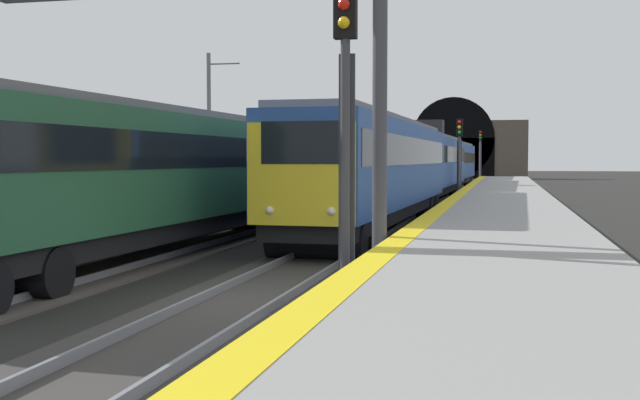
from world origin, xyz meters
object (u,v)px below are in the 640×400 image
object	(u,v)px
train_main_approaching	(429,163)
railway_signal_mid	(459,151)
train_adjacent_platform	(330,165)
railway_signal_far	(480,151)
railway_signal_near	(345,126)
catenary_mast_near	(209,128)
overhead_signal_gantry	(167,30)

from	to	relation	value
train_main_approaching	railway_signal_mid	xyz separation A→B (m)	(-0.20, -1.78, 0.71)
train_adjacent_platform	railway_signal_far	world-z (taller)	railway_signal_far
railway_signal_near	catenary_mast_near	bearing A→B (deg)	-154.25
train_adjacent_platform	railway_signal_near	xyz separation A→B (m)	(-26.96, -6.27, 0.87)
catenary_mast_near	railway_signal_far	bearing A→B (deg)	-15.58
railway_signal_near	catenary_mast_near	xyz separation A→B (m)	(26.80, 12.93, 1.11)
railway_signal_near	train_main_approaching	bearing A→B (deg)	-176.98
train_main_approaching	train_adjacent_platform	xyz separation A→B (m)	(-6.87, 4.49, -0.05)
train_main_approaching	train_adjacent_platform	bearing A→B (deg)	-31.81
railway_signal_near	catenary_mast_near	distance (m)	29.78
train_adjacent_platform	railway_signal_far	bearing A→B (deg)	-6.31
railway_signal_mid	catenary_mast_near	world-z (taller)	catenary_mast_near
train_adjacent_platform	overhead_signal_gantry	world-z (taller)	overhead_signal_gantry
railway_signal_far	train_main_approaching	bearing A→B (deg)	-2.60
train_main_approaching	train_adjacent_platform	world-z (taller)	train_main_approaching
railway_signal_mid	railway_signal_far	world-z (taller)	railway_signal_far
railway_signal_near	railway_signal_far	world-z (taller)	railway_signal_far
train_main_approaching	railway_signal_far	size ratio (longest dim) A/B	10.43
railway_signal_near	railway_signal_mid	xyz separation A→B (m)	(33.64, 0.00, -0.11)
railway_signal_near	railway_signal_mid	world-z (taller)	railway_signal_near
train_main_approaching	railway_signal_mid	world-z (taller)	railway_signal_mid
railway_signal_far	catenary_mast_near	size ratio (longest dim) A/B	0.68
train_adjacent_platform	overhead_signal_gantry	size ratio (longest dim) A/B	6.78
railway_signal_near	overhead_signal_gantry	bearing A→B (deg)	-113.54
overhead_signal_gantry	railway_signal_near	bearing A→B (deg)	-113.54
train_main_approaching	railway_signal_far	bearing A→B (deg)	178.74
railway_signal_near	catenary_mast_near	world-z (taller)	catenary_mast_near
railway_signal_mid	overhead_signal_gantry	size ratio (longest dim) A/B	0.55
railway_signal_mid	railway_signal_far	size ratio (longest dim) A/B	0.87
train_adjacent_platform	catenary_mast_near	size ratio (longest dim) A/B	7.37
railway_signal_near	train_adjacent_platform	bearing A→B (deg)	-166.90
overhead_signal_gantry	railway_signal_mid	bearing A→B (deg)	-7.20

